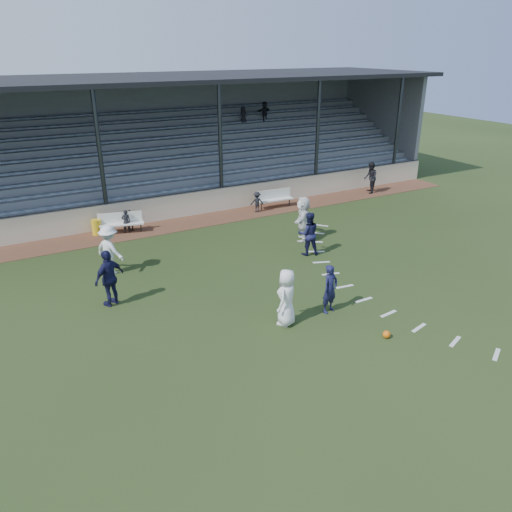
{
  "coord_description": "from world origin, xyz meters",
  "views": [
    {
      "loc": [
        -7.74,
        -11.48,
        8.04
      ],
      "look_at": [
        0.0,
        2.5,
        1.3
      ],
      "focal_mm": 35.0,
      "sensor_mm": 36.0,
      "label": 1
    }
  ],
  "objects_px": {
    "trash_bin": "(97,227)",
    "football": "(387,334)",
    "bench_right": "(274,197)",
    "player_white_lead": "(287,297)",
    "player_navy_lead": "(330,289)",
    "bench_left": "(121,221)",
    "official": "(370,178)"
  },
  "relations": [
    {
      "from": "player_white_lead",
      "to": "player_navy_lead",
      "type": "relative_size",
      "value": 1.12
    },
    {
      "from": "football",
      "to": "player_white_lead",
      "type": "distance_m",
      "value": 3.18
    },
    {
      "from": "bench_right",
      "to": "football",
      "type": "distance_m",
      "value": 13.39
    },
    {
      "from": "bench_left",
      "to": "player_navy_lead",
      "type": "relative_size",
      "value": 1.24
    },
    {
      "from": "player_white_lead",
      "to": "player_navy_lead",
      "type": "bearing_deg",
      "value": 140.8
    },
    {
      "from": "trash_bin",
      "to": "football",
      "type": "xyz_separation_m",
      "value": [
        5.54,
        -13.17,
        -0.26
      ]
    },
    {
      "from": "bench_left",
      "to": "player_navy_lead",
      "type": "xyz_separation_m",
      "value": [
        3.95,
        -10.73,
        0.24
      ]
    },
    {
      "from": "bench_left",
      "to": "player_navy_lead",
      "type": "distance_m",
      "value": 11.44
    },
    {
      "from": "bench_right",
      "to": "trash_bin",
      "type": "distance_m",
      "value": 9.33
    },
    {
      "from": "player_white_lead",
      "to": "player_navy_lead",
      "type": "distance_m",
      "value": 1.64
    },
    {
      "from": "bench_left",
      "to": "trash_bin",
      "type": "xyz_separation_m",
      "value": [
        -1.06,
        0.3,
        -0.21
      ]
    },
    {
      "from": "bench_right",
      "to": "trash_bin",
      "type": "bearing_deg",
      "value": -178.77
    },
    {
      "from": "bench_left",
      "to": "official",
      "type": "height_order",
      "value": "official"
    },
    {
      "from": "football",
      "to": "player_white_lead",
      "type": "xyz_separation_m",
      "value": [
        -2.18,
        2.17,
        0.8
      ]
    },
    {
      "from": "trash_bin",
      "to": "player_navy_lead",
      "type": "xyz_separation_m",
      "value": [
        5.01,
        -11.03,
        0.45
      ]
    },
    {
      "from": "football",
      "to": "player_navy_lead",
      "type": "xyz_separation_m",
      "value": [
        -0.54,
        2.14,
        0.71
      ]
    },
    {
      "from": "trash_bin",
      "to": "official",
      "type": "bearing_deg",
      "value": -2.23
    },
    {
      "from": "player_white_lead",
      "to": "trash_bin",
      "type": "bearing_deg",
      "value": -111.09
    },
    {
      "from": "player_navy_lead",
      "to": "player_white_lead",
      "type": "bearing_deg",
      "value": 165.07
    },
    {
      "from": "bench_right",
      "to": "official",
      "type": "xyz_separation_m",
      "value": [
        6.39,
        -0.28,
        0.35
      ]
    },
    {
      "from": "bench_left",
      "to": "official",
      "type": "distance_m",
      "value": 14.66
    },
    {
      "from": "player_navy_lead",
      "to": "football",
      "type": "bearing_deg",
      "value": -89.75
    },
    {
      "from": "football",
      "to": "player_navy_lead",
      "type": "height_order",
      "value": "player_navy_lead"
    },
    {
      "from": "bench_left",
      "to": "player_navy_lead",
      "type": "bearing_deg",
      "value": -55.27
    },
    {
      "from": "player_white_lead",
      "to": "official",
      "type": "distance_m",
      "value": 16.13
    },
    {
      "from": "bench_right",
      "to": "player_white_lead",
      "type": "distance_m",
      "value": 12.22
    },
    {
      "from": "bench_left",
      "to": "football",
      "type": "xyz_separation_m",
      "value": [
        4.49,
        -12.87,
        -0.47
      ]
    },
    {
      "from": "trash_bin",
      "to": "bench_left",
      "type": "bearing_deg",
      "value": -15.69
    },
    {
      "from": "bench_left",
      "to": "football",
      "type": "height_order",
      "value": "bench_left"
    },
    {
      "from": "bench_left",
      "to": "player_white_lead",
      "type": "relative_size",
      "value": 1.11
    },
    {
      "from": "player_navy_lead",
      "to": "official",
      "type": "height_order",
      "value": "official"
    },
    {
      "from": "bench_left",
      "to": "bench_right",
      "type": "xyz_separation_m",
      "value": [
        8.27,
        -0.04,
        0.0
      ]
    }
  ]
}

